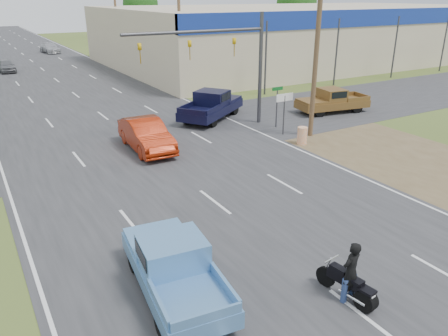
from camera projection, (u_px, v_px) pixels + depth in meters
ground at (363, 317)px, 11.60m from camera, size 200.00×200.00×0.00m
main_road at (57, 80)px, 43.54m from camera, size 15.00×180.00×0.02m
cross_road at (132, 138)px, 25.97m from camera, size 120.00×10.00×0.02m
dirt_verge at (365, 145)px, 24.81m from camera, size 8.00×18.00×0.01m
big_box_store at (306, 32)px, 57.45m from camera, size 50.00×28.10×6.60m
utility_pole_1 at (317, 45)px, 24.52m from camera, size 2.00×0.28×10.00m
utility_pole_2 at (180, 26)px, 38.90m from camera, size 2.00×0.28×10.00m
utility_pole_3 at (116, 18)px, 53.27m from camera, size 2.00×0.28×10.00m
tree_3 at (297, 4)px, 91.32m from camera, size 8.40×8.40×10.40m
tree_5 at (141, 4)px, 99.52m from camera, size 7.98×7.98×9.88m
barrel_0 at (302, 136)px, 24.80m from camera, size 0.56×0.56×1.00m
barrel_1 at (230, 105)px, 31.77m from camera, size 0.56×0.56×1.00m
lane_sign at (284, 104)px, 25.97m from camera, size 1.20×0.08×2.52m
street_name_sign at (277, 103)px, 27.56m from camera, size 0.80×0.08×2.61m
signal_mast at (224, 51)px, 26.16m from camera, size 9.12×0.40×7.00m
red_convertible at (146, 135)px, 23.77m from camera, size 1.97×5.15×1.67m
motorcycle at (350, 287)px, 12.06m from camera, size 0.67×2.00×1.01m
rider at (351, 274)px, 11.93m from camera, size 0.68×0.50×1.73m
blue_pickup at (173, 264)px, 12.38m from camera, size 2.50×5.21×1.67m
navy_pickup at (212, 105)px, 29.79m from camera, size 6.06×5.14×1.93m
brown_pickup at (331, 101)px, 31.38m from camera, size 5.46×2.87×1.72m
distant_car_grey at (6, 66)px, 47.88m from camera, size 1.70×4.02×1.35m
distant_car_silver at (50, 48)px, 63.67m from camera, size 2.49×5.02×1.40m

